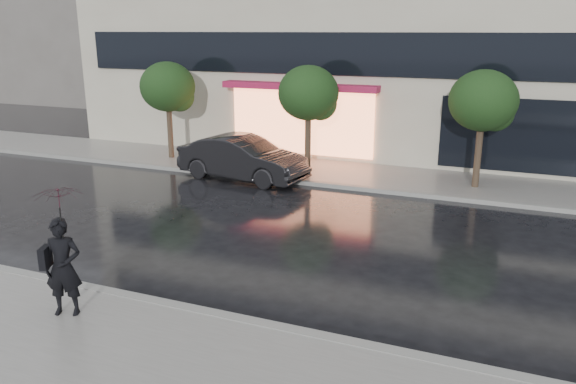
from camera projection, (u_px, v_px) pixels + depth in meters
The scene contains 10 objects.
ground at pixel (274, 303), 11.08m from camera, with size 120.00×120.00×0.00m, color black.
sidewalk_far at pixel (388, 178), 20.18m from camera, with size 60.00×3.50×0.12m, color slate.
curb_near at pixel (252, 324), 10.17m from camera, with size 60.00×0.25×0.14m, color gray.
curb_far at pixel (377, 190), 18.62m from camera, with size 60.00×0.25×0.14m, color gray.
bg_building_left at pixel (73, 18), 42.69m from camera, with size 14.00×10.00×12.00m, color #59544F.
tree_far_west at pixel (169, 89), 22.43m from camera, with size 2.20×2.20×3.99m.
tree_mid_west at pixel (310, 95), 20.25m from camera, with size 2.20×2.20×3.99m.
tree_mid_east at pixel (485, 103), 18.07m from camera, with size 2.20×2.20×3.99m.
parked_car at pixel (243, 158), 20.00m from camera, with size 1.66×4.75×1.57m, color black.
pedestrian_with_umbrella at pixel (61, 239), 10.04m from camera, with size 1.10×1.11×2.43m.
Camera 1 is at (4.04, -9.18, 5.20)m, focal length 35.00 mm.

